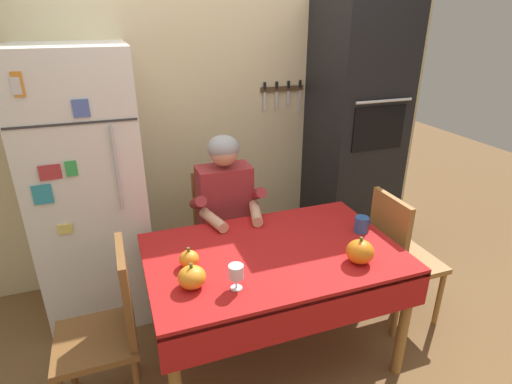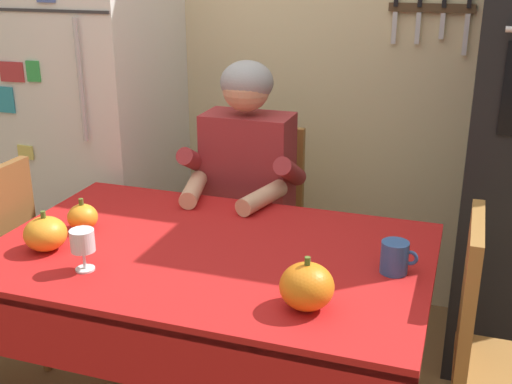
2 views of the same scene
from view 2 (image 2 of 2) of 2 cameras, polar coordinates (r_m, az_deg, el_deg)
name	(u,v)px [view 2 (image 2 of 2)]	position (r m, az deg, el deg)	size (l,w,h in m)	color
back_wall_assembly	(321,31)	(3.07, 5.76, 14.03)	(3.70, 0.13, 2.60)	beige
refrigerator	(94,118)	(3.18, -14.18, 6.38)	(0.68, 0.71, 1.80)	white
dining_table	(208,275)	(2.10, -4.31, -7.37)	(1.40, 0.90, 0.74)	#9E6B33
chair_behind_person	(257,222)	(2.86, 0.11, -2.72)	(0.40, 0.40, 0.93)	#9E6B33
seated_person	(243,188)	(2.61, -1.20, 0.33)	(0.47, 0.55, 1.25)	#38384C
chair_right_side	(497,356)	(2.09, 20.61, -13.43)	(0.40, 0.40, 0.93)	#9E6B33
coffee_mug	(395,257)	(1.95, 12.22, -5.68)	(0.11, 0.08, 0.10)	#2D569E
wine_glass	(83,242)	(1.97, -15.13, -4.33)	(0.07, 0.07, 0.13)	white
pumpkin_large	(83,217)	(2.28, -15.13, -2.16)	(0.10, 0.10, 0.11)	orange
pumpkin_medium	(307,286)	(1.72, 4.52, -8.34)	(0.15, 0.15, 0.15)	orange
pumpkin_small	(45,234)	(2.15, -18.18, -3.53)	(0.14, 0.14, 0.13)	orange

